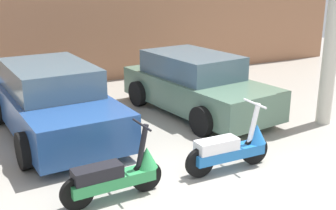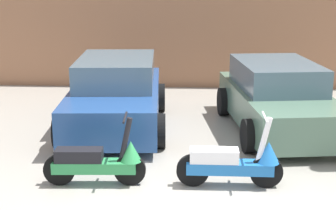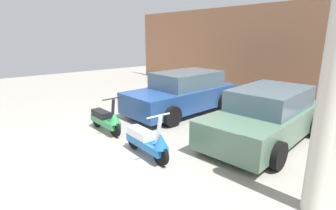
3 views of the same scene
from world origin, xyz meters
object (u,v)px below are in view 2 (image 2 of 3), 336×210
(car_rear_left, at_px, (116,95))
(car_rear_center, at_px, (278,98))
(scooter_front_right, at_px, (234,162))
(scooter_front_left, at_px, (99,161))

(car_rear_left, xyz_separation_m, car_rear_center, (3.31, -0.05, -0.02))
(scooter_front_right, distance_m, car_rear_center, 3.18)
(scooter_front_left, distance_m, car_rear_center, 4.35)
(scooter_front_right, xyz_separation_m, car_rear_center, (1.07, 2.99, 0.26))
(car_rear_left, distance_m, car_rear_center, 3.31)
(car_rear_center, bearing_deg, car_rear_left, -98.51)
(scooter_front_left, height_order, car_rear_center, car_rear_center)
(car_rear_center, bearing_deg, scooter_front_right, -27.35)
(scooter_front_right, relative_size, car_rear_left, 0.37)
(scooter_front_right, xyz_separation_m, car_rear_left, (-2.24, 3.04, 0.29))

